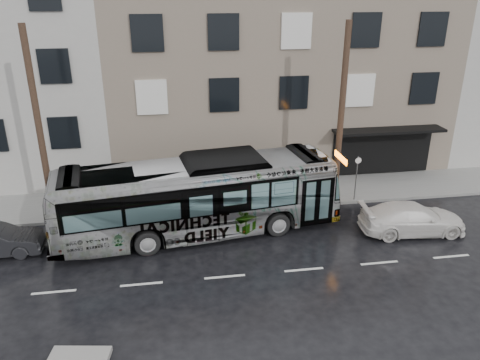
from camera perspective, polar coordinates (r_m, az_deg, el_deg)
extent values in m
plane|color=black|center=(20.77, -2.75, -7.89)|extent=(120.00, 120.00, 0.00)
cube|color=gray|center=(25.08, -4.00, -2.15)|extent=(90.00, 3.60, 0.15)
cube|color=#766C5B|center=(31.70, 3.68, 13.31)|extent=(20.00, 12.00, 11.00)
cylinder|color=#453022|center=(23.46, 12.21, 7.52)|extent=(0.30, 0.30, 9.00)
cylinder|color=#453022|center=(22.67, -23.26, 5.68)|extent=(0.30, 0.30, 9.00)
cylinder|color=slate|center=(24.88, 13.97, 0.20)|extent=(0.06, 0.06, 2.40)
imported|color=#B2B2B2|center=(21.04, -5.16, -2.07)|extent=(13.10, 4.68, 3.57)
imported|color=silver|center=(22.86, 20.27, -4.41)|extent=(4.93, 2.28, 1.39)
cube|color=#9E9A96|center=(15.91, -18.98, -19.77)|extent=(1.90, 1.08, 0.18)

